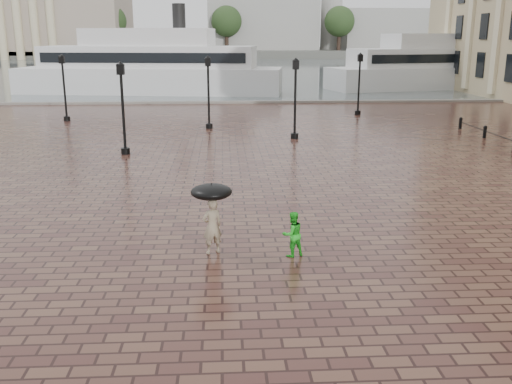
# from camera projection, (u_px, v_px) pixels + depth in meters

# --- Properties ---
(ground) EXTENTS (300.00, 300.00, 0.00)m
(ground) POSITION_uv_depth(u_px,v_px,m) (256.00, 211.00, 19.24)
(ground) COLOR #3B1F1B
(ground) RESTS_ON ground
(harbour_water) EXTENTS (240.00, 240.00, 0.00)m
(harbour_water) POSITION_uv_depth(u_px,v_px,m) (229.00, 67.00, 107.83)
(harbour_water) COLOR #424C50
(harbour_water) RESTS_ON ground
(quay_edge) EXTENTS (80.00, 0.60, 0.30)m
(quay_edge) POSITION_uv_depth(u_px,v_px,m) (236.00, 103.00, 50.05)
(quay_edge) COLOR slate
(quay_edge) RESTS_ON ground
(far_shore) EXTENTS (300.00, 60.00, 2.00)m
(far_shore) POSITION_uv_depth(u_px,v_px,m) (226.00, 52.00, 173.05)
(far_shore) COLOR #4C4C47
(far_shore) RESTS_ON ground
(museum) EXTENTS (57.00, 32.50, 26.00)m
(museum) POSITION_uv_depth(u_px,v_px,m) (20.00, 4.00, 151.83)
(museum) COLOR gray
(museum) RESTS_ON ground
(distant_skyline) EXTENTS (102.50, 22.00, 33.00)m
(distant_skyline) POSITION_uv_depth(u_px,v_px,m) (394.00, 23.00, 163.80)
(distant_skyline) COLOR #9B9A93
(distant_skyline) RESTS_ON ground
(far_trees) EXTENTS (188.00, 8.00, 13.50)m
(far_trees) POSITION_uv_depth(u_px,v_px,m) (227.00, 22.00, 149.64)
(far_trees) COLOR #2D2119
(far_trees) RESTS_ON ground
(street_lamps) EXTENTS (21.44, 14.44, 4.40)m
(street_lamps) POSITION_uv_depth(u_px,v_px,m) (215.00, 92.00, 35.49)
(street_lamps) COLOR black
(street_lamps) RESTS_ON ground
(adult_pedestrian) EXTENTS (0.66, 0.57, 1.53)m
(adult_pedestrian) POSITION_uv_depth(u_px,v_px,m) (212.00, 226.00, 15.29)
(adult_pedestrian) COLOR gray
(adult_pedestrian) RESTS_ON ground
(child_pedestrian) EXTENTS (0.73, 0.66, 1.23)m
(child_pedestrian) POSITION_uv_depth(u_px,v_px,m) (292.00, 234.00, 15.13)
(child_pedestrian) COLOR green
(child_pedestrian) RESTS_ON ground
(ferry_near) EXTENTS (27.59, 10.42, 8.83)m
(ferry_near) POSITION_uv_depth(u_px,v_px,m) (150.00, 67.00, 58.35)
(ferry_near) COLOR silver
(ferry_near) RESTS_ON ground
(ferry_far) EXTENTS (25.63, 11.49, 8.17)m
(ferry_far) POSITION_uv_depth(u_px,v_px,m) (437.00, 66.00, 63.94)
(ferry_far) COLOR silver
(ferry_far) RESTS_ON ground
(umbrella) EXTENTS (1.10, 1.10, 1.10)m
(umbrella) POSITION_uv_depth(u_px,v_px,m) (211.00, 192.00, 15.04)
(umbrella) COLOR black
(umbrella) RESTS_ON ground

